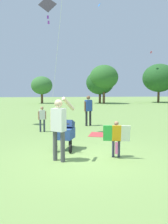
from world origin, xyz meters
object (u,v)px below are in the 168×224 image
Objects in this scene: child_with_butterfly_kite at (116,136)px; kite_adult_black at (48,10)px; person_adult_flyer at (59,124)px; person_red_shirt at (42,117)px; stroller at (67,132)px; person_sitting_far at (88,108)px; picnic_blanket at (104,135)px.

child_with_butterfly_kite is 0.18× the size of kite_adult_black.
person_adult_flyer is 4.78m from person_red_shirt.
stroller is 0.65× the size of person_sitting_far.
kite_adult_black is 4.85× the size of picnic_blanket.
picnic_blanket is at bearing -7.74° from kite_adult_black.
kite_adult_black is (-0.35, 3.91, 4.41)m from person_adult_flyer.
stroller is 0.88× the size of picnic_blanket.
kite_adult_black is (-0.63, 2.66, 4.87)m from stroller.
kite_adult_black reaches higher than person_sitting_far.
person_adult_flyer is 1.45× the size of picnic_blanket.
child_with_butterfly_kite is at bearing 4.45° from person_adult_flyer.
stroller is 3.61m from person_red_shirt.
stroller is 5.59m from kite_adult_black.
person_adult_flyer reaches higher than person_red_shirt.
child_with_butterfly_kite is at bearing -37.95° from stroller.
person_adult_flyer reaches higher than person_sitting_far.
kite_adult_black is 6.00m from picnic_blanket.
person_adult_flyer is 0.30× the size of kite_adult_black.
picnic_blanket is at bearing 83.85° from child_with_butterfly_kite.
picnic_blanket is at bearing -83.55° from person_sitting_far.
person_adult_flyer is (-1.72, -0.13, 0.40)m from child_with_butterfly_kite.
kite_adult_black reaches higher than child_with_butterfly_kite.
kite_adult_black is 4.98× the size of person_red_shirt.
picnic_blanket is (2.43, -0.33, -5.47)m from kite_adult_black.
picnic_blanket is (0.31, -2.71, -1.00)m from person_sitting_far.
kite_adult_black is 5.49m from person_sitting_far.
person_sitting_far reaches higher than person_red_shirt.
child_with_butterfly_kite is at bearing -96.15° from picnic_blanket.
person_red_shirt is at bearing 115.06° from kite_adult_black.
kite_adult_black reaches higher than person_red_shirt.
kite_adult_black is at bearing 95.05° from person_adult_flyer.
person_adult_flyer is 1.49× the size of person_red_shirt.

